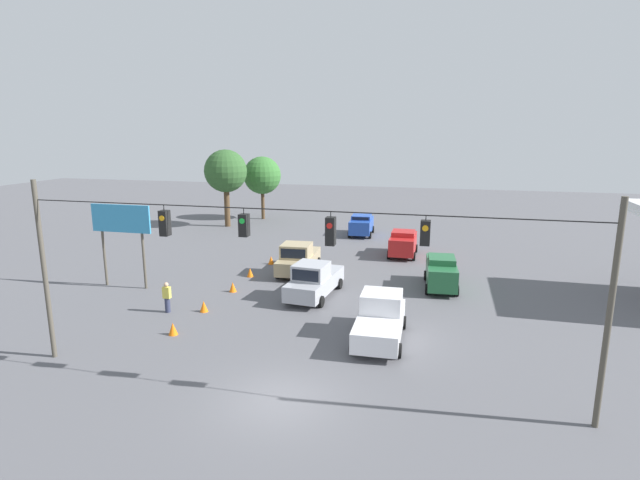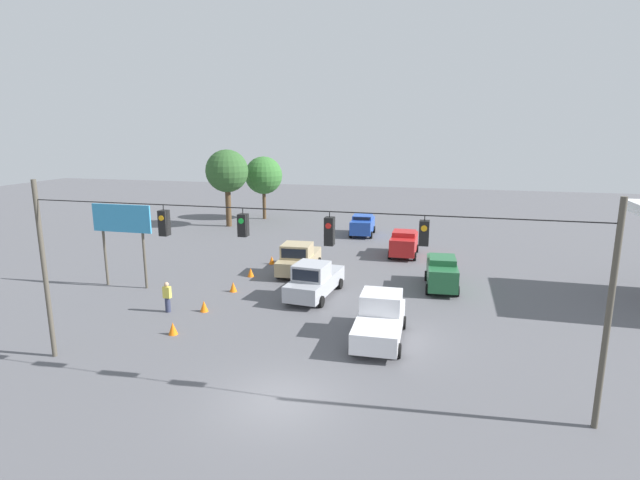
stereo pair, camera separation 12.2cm
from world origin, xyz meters
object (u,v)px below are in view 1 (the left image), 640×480
object	(u,v)px
sedan_green_oncoming_far	(441,272)
traffic_cone_third	(233,287)
traffic_cone_second	(204,306)
tree_horizon_left	(262,176)
overhead_signal_span	(286,264)
sedan_red_oncoming_deep	(403,243)
pickup_truck_white_crossing_near	(380,319)
pickup_truck_silver_withflow_mid	(314,280)
traffic_cone_nearest	(173,329)
traffic_cone_fourth	(250,272)
traffic_cone_fifth	(271,260)
pickup_truck_tan_withflow_far	(298,259)
roadside_billboard	(121,226)
pedestrian	(167,297)
tree_horizon_right	(226,172)
sedan_blue_withflow_deep	(361,225)

from	to	relation	value
sedan_green_oncoming_far	traffic_cone_third	xyz separation A→B (m)	(12.10, 3.86, -0.73)
traffic_cone_second	tree_horizon_left	xyz separation A→B (m)	(7.03, -27.76, 4.44)
overhead_signal_span	sedan_red_oncoming_deep	bearing A→B (deg)	-96.50
pickup_truck_white_crossing_near	pickup_truck_silver_withflow_mid	distance (m)	6.83
traffic_cone_nearest	traffic_cone_fourth	distance (m)	9.87
traffic_cone_nearest	traffic_cone_fifth	bearing A→B (deg)	-90.85
pickup_truck_tan_withflow_far	traffic_cone_fourth	distance (m)	3.37
traffic_cone_fourth	traffic_cone_third	bearing A→B (deg)	93.07
sedan_red_oncoming_deep	roadside_billboard	xyz separation A→B (m)	(15.97, 12.14, 2.82)
pickup_truck_silver_withflow_mid	pickup_truck_white_crossing_near	bearing A→B (deg)	131.42
pickup_truck_white_crossing_near	pickup_truck_tan_withflow_far	xyz separation A→B (m)	(6.86, -9.69, 0.00)
pickup_truck_tan_withflow_far	pedestrian	distance (m)	10.09
pickup_truck_silver_withflow_mid	roadside_billboard	world-z (taller)	roadside_billboard
traffic_cone_fifth	tree_horizon_right	xyz separation A→B (m)	(9.19, -12.74, 5.21)
traffic_cone_second	roadside_billboard	bearing A→B (deg)	-22.76
traffic_cone_second	sedan_green_oncoming_far	bearing A→B (deg)	-148.90
sedan_green_oncoming_far	sedan_blue_withflow_deep	xyz separation A→B (m)	(7.37, -14.44, -0.05)
pickup_truck_tan_withflow_far	roadside_billboard	size ratio (longest dim) A/B	1.04
pickup_truck_tan_withflow_far	tree_horizon_right	xyz separation A→B (m)	(11.73, -14.36, 4.53)
pedestrian	tree_horizon_right	size ratio (longest dim) A/B	0.22
pickup_truck_tan_withflow_far	traffic_cone_fourth	xyz separation A→B (m)	(2.80, 1.75, -0.68)
roadside_billboard	pedestrian	xyz separation A→B (m)	(-4.87, 3.35, -3.01)
traffic_cone_nearest	tree_horizon_right	xyz separation A→B (m)	(9.00, -25.98, 5.21)
sedan_blue_withflow_deep	traffic_cone_second	distance (m)	22.35
pickup_truck_tan_withflow_far	sedan_blue_withflow_deep	bearing A→B (deg)	-98.94
traffic_cone_fifth	traffic_cone_third	bearing A→B (deg)	89.17
sedan_green_oncoming_far	traffic_cone_second	world-z (taller)	sedan_green_oncoming_far
sedan_blue_withflow_deep	tree_horizon_right	size ratio (longest dim) A/B	0.54
overhead_signal_span	pickup_truck_white_crossing_near	distance (m)	7.11
traffic_cone_nearest	pedestrian	world-z (taller)	pedestrian
sedan_blue_withflow_deep	traffic_cone_fifth	size ratio (longest dim) A/B	6.92
traffic_cone_fifth	pickup_truck_white_crossing_near	bearing A→B (deg)	129.70
overhead_signal_span	tree_horizon_left	bearing A→B (deg)	-68.03
traffic_cone_nearest	pickup_truck_white_crossing_near	bearing A→B (deg)	-168.62
pickup_truck_silver_withflow_mid	pedestrian	bearing A→B (deg)	32.48
pickup_truck_silver_withflow_mid	traffic_cone_nearest	size ratio (longest dim) A/B	9.21
overhead_signal_span	traffic_cone_nearest	xyz separation A→B (m)	(6.79, -3.36, -4.52)
sedan_red_oncoming_deep	overhead_signal_span	bearing A→B (deg)	83.50
pickup_truck_tan_withflow_far	tree_horizon_left	xyz separation A→B (m)	(9.78, -19.31, 3.76)
overhead_signal_span	pickup_truck_white_crossing_near	bearing A→B (deg)	-117.90
sedan_red_oncoming_deep	pickup_truck_tan_withflow_far	xyz separation A→B (m)	(6.51, 6.51, -0.04)
overhead_signal_span	pickup_truck_tan_withflow_far	world-z (taller)	overhead_signal_span
sedan_red_oncoming_deep	sedan_blue_withflow_deep	size ratio (longest dim) A/B	0.99
tree_horizon_right	sedan_green_oncoming_far	bearing A→B (deg)	143.94
sedan_red_oncoming_deep	pedestrian	bearing A→B (deg)	54.40
pickup_truck_tan_withflow_far	sedan_green_oncoming_far	bearing A→B (deg)	173.51
traffic_cone_fourth	pedestrian	distance (m)	7.46
pickup_truck_silver_withflow_mid	tree_horizon_left	bearing A→B (deg)	-63.10
traffic_cone_fifth	tree_horizon_left	distance (m)	19.62
overhead_signal_span	traffic_cone_fifth	distance (m)	18.43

